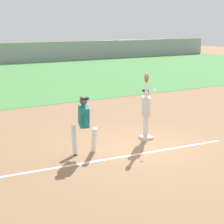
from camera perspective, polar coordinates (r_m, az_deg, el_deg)
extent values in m
plane|color=#936D4C|center=(11.56, 5.06, -5.43)|extent=(79.91, 79.91, 0.00)
cube|color=#4C8C47|center=(27.11, -15.88, 5.16)|extent=(54.51, 19.84, 0.01)
cube|color=white|center=(9.91, -11.15, -8.96)|extent=(11.97, 1.05, 0.01)
cube|color=white|center=(12.34, 5.37, -3.99)|extent=(0.39, 0.39, 0.08)
cylinder|color=silver|center=(12.21, 5.33, -2.29)|extent=(0.21, 0.21, 0.85)
cylinder|color=silver|center=(12.02, 5.28, -2.55)|extent=(0.21, 0.21, 0.85)
cube|color=#B7B7B7|center=(11.94, 5.38, 0.92)|extent=(0.47, 0.51, 0.60)
sphere|color=#DBAD84|center=(11.85, 5.43, 3.07)|extent=(0.32, 0.32, 0.23)
cube|color=black|center=(11.83, 5.29, 3.43)|extent=(0.30, 0.29, 0.05)
cylinder|color=#B7B7B7|center=(11.60, 5.39, 3.62)|extent=(0.13, 0.13, 0.62)
cylinder|color=#B7B7B7|center=(12.09, 5.46, 2.54)|extent=(0.45, 0.55, 0.09)
ellipsoid|color=brown|center=(11.55, 5.43, 5.38)|extent=(0.28, 0.31, 0.32)
cylinder|color=white|center=(10.81, -2.84, -4.39)|extent=(0.25, 0.46, 0.85)
cylinder|color=white|center=(10.86, -5.91, -4.36)|extent=(0.25, 0.46, 0.85)
cube|color=#197272|center=(10.63, -4.45, -0.65)|extent=(0.38, 0.57, 0.66)
sphere|color=brown|center=(10.53, -4.50, 1.75)|extent=(0.28, 0.28, 0.23)
cube|color=black|center=(10.52, -4.34, 2.15)|extent=(0.26, 0.25, 0.05)
cylinder|color=#197272|center=(10.82, -4.68, 0.05)|extent=(0.19, 0.41, 0.58)
cylinder|color=#197272|center=(10.40, -4.23, -0.50)|extent=(0.19, 0.41, 0.58)
sphere|color=white|center=(11.68, 6.70, 3.41)|extent=(0.07, 0.07, 0.07)
cylinder|color=gray|center=(41.24, -0.53, 9.75)|extent=(0.08, 0.08, 1.91)
cylinder|color=gray|center=(49.27, 13.72, 10.01)|extent=(0.08, 0.08, 1.91)
cylinder|color=black|center=(41.26, -16.94, 8.26)|extent=(0.62, 0.28, 0.60)
cylinder|color=black|center=(39.38, -16.62, 8.05)|extent=(0.62, 0.28, 0.60)
cube|color=#23389E|center=(40.80, -10.55, 8.95)|extent=(4.52, 2.19, 0.55)
cube|color=#2D333D|center=(40.77, -10.58, 9.61)|extent=(2.31, 1.89, 0.40)
cylinder|color=black|center=(42.13, -8.96, 8.78)|extent=(0.61, 0.26, 0.60)
cylinder|color=black|center=(40.32, -8.17, 8.59)|extent=(0.61, 0.26, 0.60)
cylinder|color=black|center=(41.40, -12.84, 8.52)|extent=(0.61, 0.26, 0.60)
cylinder|color=black|center=(39.55, -12.22, 8.33)|extent=(0.61, 0.26, 0.60)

